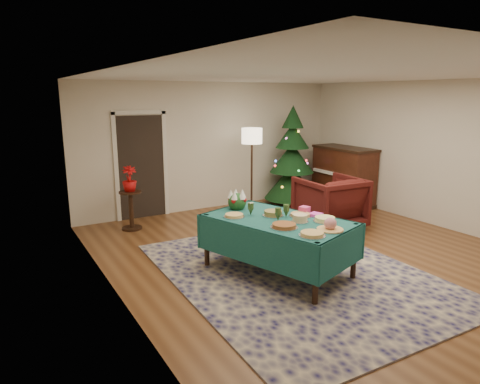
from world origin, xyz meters
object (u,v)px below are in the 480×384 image
armchair (330,200)px  side_table (131,211)px  gift_box (305,210)px  potted_plant (130,184)px  piano (343,176)px  buffet_table (278,230)px  floor_lamp (252,141)px  christmas_tree (292,160)px

armchair → side_table: size_ratio=1.49×
gift_box → side_table: size_ratio=0.17×
side_table → potted_plant: (0.00, 0.00, 0.50)m
potted_plant → side_table: bearing=0.0°
piano → buffet_table: bearing=-145.8°
floor_lamp → christmas_tree: christmas_tree is taller
side_table → christmas_tree: christmas_tree is taller
christmas_tree → potted_plant: bearing=-178.6°
piano → armchair: bearing=-140.9°
buffet_table → christmas_tree: christmas_tree is taller
armchair → buffet_table: bearing=34.0°
buffet_table → piano: piano is taller
potted_plant → floor_lamp: bearing=-0.6°
side_table → piano: bearing=-6.8°
floor_lamp → side_table: 2.84m
gift_box → armchair: bearing=36.5°
potted_plant → christmas_tree: christmas_tree is taller
potted_plant → christmas_tree: (3.75, 0.09, 0.15)m
potted_plant → piano: (4.71, -0.57, -0.21)m
gift_box → piano: 3.91m
buffet_table → side_table: buffet_table is taller
buffet_table → christmas_tree: size_ratio=1.02×
piano → side_table: bearing=173.2°
buffet_table → floor_lamp: bearing=64.0°
gift_box → floor_lamp: floor_lamp is taller
armchair → christmas_tree: size_ratio=0.49×
gift_box → armchair: (1.54, 1.14, -0.29)m
buffet_table → armchair: bearing=30.1°
armchair → side_table: bearing=-26.0°
side_table → christmas_tree: 3.80m
buffet_table → christmas_tree: (2.60, 3.08, 0.37)m
potted_plant → buffet_table: bearing=-69.0°
armchair → potted_plant: (-3.17, 1.82, 0.31)m
buffet_table → potted_plant: bearing=111.0°
buffet_table → gift_box: gift_box is taller
gift_box → christmas_tree: christmas_tree is taller
gift_box → piano: (3.08, 2.39, -0.19)m
floor_lamp → side_table: size_ratio=2.45×
buffet_table → potted_plant: size_ratio=4.89×
potted_plant → christmas_tree: bearing=1.4°
gift_box → potted_plant: 3.38m
buffet_table → christmas_tree: 4.05m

